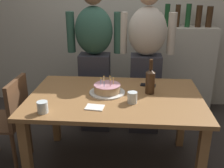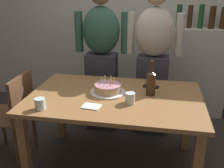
# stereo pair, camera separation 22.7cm
# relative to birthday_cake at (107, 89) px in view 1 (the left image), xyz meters

# --- Properties ---
(ground_plane) EXTENTS (10.00, 10.00, 0.00)m
(ground_plane) POSITION_rel_birthday_cake_xyz_m (0.08, -0.06, -0.78)
(ground_plane) COLOR #332D2B
(back_wall) EXTENTS (5.20, 0.10, 2.60)m
(back_wall) POSITION_rel_birthday_cake_xyz_m (0.08, 1.49, 0.52)
(back_wall) COLOR beige
(back_wall) RESTS_ON ground_plane
(dining_table) EXTENTS (1.50, 0.96, 0.74)m
(dining_table) POSITION_rel_birthday_cake_xyz_m (0.08, -0.06, -0.13)
(dining_table) COLOR olive
(dining_table) RESTS_ON ground_plane
(birthday_cake) EXTENTS (0.32, 0.32, 0.15)m
(birthday_cake) POSITION_rel_birthday_cake_xyz_m (0.00, 0.00, 0.00)
(birthday_cake) COLOR white
(birthday_cake) RESTS_ON dining_table
(water_glass_near) EXTENTS (0.08, 0.08, 0.09)m
(water_glass_near) POSITION_rel_birthday_cake_xyz_m (-0.45, -0.41, 0.01)
(water_glass_near) COLOR silver
(water_glass_near) RESTS_ON dining_table
(water_glass_far) EXTENTS (0.08, 0.08, 0.09)m
(water_glass_far) POSITION_rel_birthday_cake_xyz_m (0.22, -0.19, 0.01)
(water_glass_far) COLOR silver
(water_glass_far) RESTS_ON dining_table
(wine_bottle) EXTENTS (0.08, 0.08, 0.31)m
(wine_bottle) POSITION_rel_birthday_cake_xyz_m (0.38, 0.03, 0.08)
(wine_bottle) COLOR #382314
(wine_bottle) RESTS_ON dining_table
(cell_phone) EXTENTS (0.15, 0.10, 0.01)m
(cell_phone) POSITION_rel_birthday_cake_xyz_m (0.37, 0.21, -0.03)
(cell_phone) COLOR black
(cell_phone) RESTS_ON dining_table
(napkin_stack) EXTENTS (0.15, 0.12, 0.01)m
(napkin_stack) POSITION_rel_birthday_cake_xyz_m (-0.07, -0.31, -0.03)
(napkin_stack) COLOR white
(napkin_stack) RESTS_ON dining_table
(person_man_bearded) EXTENTS (0.61, 0.27, 1.66)m
(person_man_bearded) POSITION_rel_birthday_cake_xyz_m (-0.20, 0.67, 0.10)
(person_man_bearded) COLOR #33333D
(person_man_bearded) RESTS_ON ground_plane
(person_woman_cardigan) EXTENTS (0.61, 0.27, 1.66)m
(person_woman_cardigan) POSITION_rel_birthday_cake_xyz_m (0.37, 0.67, 0.10)
(person_woman_cardigan) COLOR #33333D
(person_woman_cardigan) RESTS_ON ground_plane
(dining_chair) EXTENTS (0.42, 0.42, 0.87)m
(dining_chair) POSITION_rel_birthday_cake_xyz_m (-0.90, -0.09, -0.26)
(dining_chair) COLOR brown
(dining_chair) RESTS_ON ground_plane
(shelf_cabinet) EXTENTS (0.76, 0.30, 1.42)m
(shelf_cabinet) POSITION_rel_birthday_cake_xyz_m (0.90, 1.27, -0.19)
(shelf_cabinet) COLOR beige
(shelf_cabinet) RESTS_ON ground_plane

